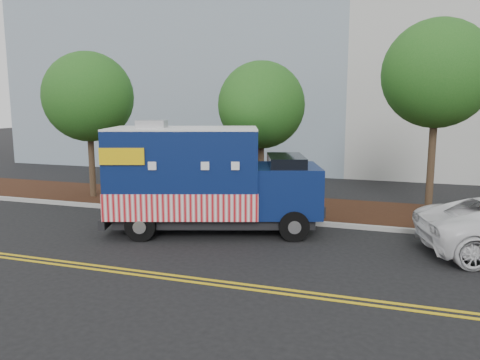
% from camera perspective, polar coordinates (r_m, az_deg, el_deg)
% --- Properties ---
extents(ground, '(120.00, 120.00, 0.00)m').
position_cam_1_polar(ground, '(15.52, 0.33, -6.16)').
color(ground, black).
rests_on(ground, ground).
extents(curb, '(120.00, 0.18, 0.15)m').
position_cam_1_polar(curb, '(16.80, 1.82, -4.71)').
color(curb, '#9E9E99').
rests_on(curb, ground).
extents(mulch_strip, '(120.00, 4.00, 0.15)m').
position_cam_1_polar(mulch_strip, '(18.77, 3.66, -3.23)').
color(mulch_strip, black).
rests_on(mulch_strip, ground).
extents(centerline_near, '(120.00, 0.10, 0.01)m').
position_cam_1_polar(centerline_near, '(11.58, -6.68, -11.64)').
color(centerline_near, gold).
rests_on(centerline_near, ground).
extents(centerline_far, '(120.00, 0.10, 0.01)m').
position_cam_1_polar(centerline_far, '(11.37, -7.22, -12.06)').
color(centerline_far, gold).
rests_on(centerline_far, ground).
extents(tree_a, '(3.77, 3.77, 6.31)m').
position_cam_1_polar(tree_a, '(21.04, -17.99, 9.59)').
color(tree_a, '#38281C').
rests_on(tree_a, ground).
extents(tree_b, '(3.39, 3.39, 5.78)m').
position_cam_1_polar(tree_b, '(18.39, 2.61, 9.08)').
color(tree_b, '#38281C').
rests_on(tree_b, ground).
extents(tree_c, '(3.78, 3.78, 7.06)m').
position_cam_1_polar(tree_c, '(18.04, 22.88, 11.80)').
color(tree_c, '#38281C').
rests_on(tree_c, ground).
extents(sign_post, '(0.06, 0.06, 2.40)m').
position_cam_1_polar(sign_post, '(18.52, -9.11, 0.05)').
color(sign_post, '#473828').
rests_on(sign_post, ground).
extents(food_truck, '(7.27, 4.48, 3.62)m').
position_cam_1_polar(food_truck, '(15.16, -4.52, -0.22)').
color(food_truck, black).
rests_on(food_truck, ground).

